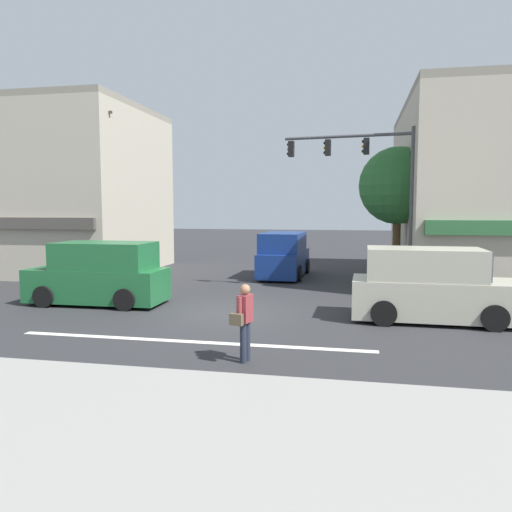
# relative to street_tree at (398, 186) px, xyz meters

# --- Properties ---
(ground_plane) EXTENTS (120.00, 120.00, 0.00)m
(ground_plane) POSITION_rel_street_tree_xyz_m (-5.57, -6.26, -4.14)
(ground_plane) COLOR #2B2B2D
(lane_marking_stripe) EXTENTS (9.00, 0.24, 0.01)m
(lane_marking_stripe) POSITION_rel_street_tree_xyz_m (-5.57, -9.76, -4.14)
(lane_marking_stripe) COLOR silver
(lane_marking_stripe) RESTS_ON ground
(sidewalk_curb) EXTENTS (40.00, 5.00, 0.16)m
(sidewalk_curb) POSITION_rel_street_tree_xyz_m (-5.57, -14.76, -4.06)
(sidewalk_curb) COLOR gray
(sidewalk_curb) RESTS_ON ground
(building_left_block) EXTENTS (11.40, 8.65, 8.36)m
(building_left_block) POSITION_rel_street_tree_xyz_m (-17.90, 2.53, 0.03)
(building_left_block) COLOR #B7AD99
(building_left_block) RESTS_ON ground
(street_tree) EXTENTS (3.13, 3.13, 5.74)m
(street_tree) POSITION_rel_street_tree_xyz_m (0.00, 0.00, 0.00)
(street_tree) COLOR #4C3823
(street_tree) RESTS_ON ground
(utility_pole_near_left) EXTENTS (1.40, 0.22, 7.78)m
(utility_pole_near_left) POSITION_rel_street_tree_xyz_m (-12.76, -0.82, -0.10)
(utility_pole_near_left) COLOR brown
(utility_pole_near_left) RESTS_ON ground
(traffic_light_mast) EXTENTS (4.86, 0.76, 6.20)m
(traffic_light_mast) POSITION_rel_street_tree_xyz_m (-0.94, -1.91, 0.16)
(traffic_light_mast) COLOR #47474C
(traffic_light_mast) RESTS_ON ground
(van_crossing_center) EXTENTS (2.14, 4.65, 2.11)m
(van_crossing_center) POSITION_rel_street_tree_xyz_m (-4.97, 2.17, -3.14)
(van_crossing_center) COLOR navy
(van_crossing_center) RESTS_ON ground
(van_approaching_near) EXTENTS (4.63, 2.11, 2.11)m
(van_approaching_near) POSITION_rel_street_tree_xyz_m (0.50, -6.26, -3.14)
(van_approaching_near) COLOR #B7B29E
(van_approaching_near) RESTS_ON ground
(van_waiting_far) EXTENTS (4.61, 2.06, 2.11)m
(van_waiting_far) POSITION_rel_street_tree_xyz_m (-10.15, -5.74, -3.14)
(van_waiting_far) COLOR #1E6033
(van_waiting_far) RESTS_ON ground
(pedestrian_foreground_with_bag) EXTENTS (0.42, 0.67, 1.67)m
(pedestrian_foreground_with_bag) POSITION_rel_street_tree_xyz_m (-3.91, -11.07, -3.19)
(pedestrian_foreground_with_bag) COLOR #232838
(pedestrian_foreground_with_bag) RESTS_ON ground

